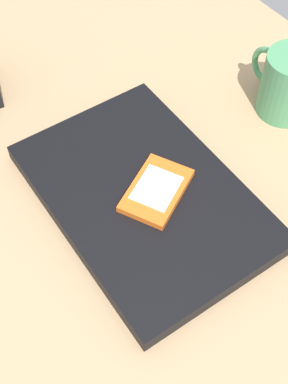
% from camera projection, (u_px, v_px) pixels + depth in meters
% --- Properties ---
extents(desk_surface, '(1.20, 0.80, 0.03)m').
position_uv_depth(desk_surface, '(178.00, 222.00, 0.68)').
color(desk_surface, tan).
rests_on(desk_surface, ground).
extents(laptop_closed, '(0.33, 0.23, 0.02)m').
position_uv_depth(laptop_closed, '(144.00, 196.00, 0.68)').
color(laptop_closed, black).
rests_on(laptop_closed, desk_surface).
extents(cell_phone_on_laptop, '(0.10, 0.11, 0.01)m').
position_uv_depth(cell_phone_on_laptop, '(156.00, 190.00, 0.66)').
color(cell_phone_on_laptop, orange).
rests_on(cell_phone_on_laptop, laptop_closed).
extents(coffee_mug, '(0.12, 0.08, 0.10)m').
position_uv_depth(coffee_mug, '(288.00, 84.00, 0.75)').
color(coffee_mug, '#4C9360').
rests_on(coffee_mug, desk_surface).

